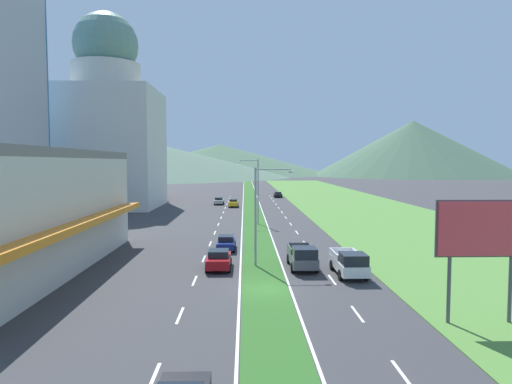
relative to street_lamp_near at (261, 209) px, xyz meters
name	(u,v)px	position (x,y,z in m)	size (l,w,h in m)	color
ground_plane	(265,290)	(0.07, -6.91, -4.86)	(600.00, 600.00, 0.00)	#38383A
grass_median	(252,205)	(0.07, 53.09, -4.83)	(3.20, 240.00, 0.06)	#2D6023
grass_verge_right	(353,205)	(20.67, 53.09, -4.83)	(24.00, 240.00, 0.06)	#518438
lane_dash_left_1	(153,379)	(-5.03, -19.42, -4.86)	(0.16, 2.80, 0.01)	silver
lane_dash_left_2	(180,315)	(-5.03, -11.93, -4.86)	(0.16, 2.80, 0.01)	silver
lane_dash_left_3	(195,281)	(-5.03, -4.44, -4.86)	(0.16, 2.80, 0.01)	silver
lane_dash_left_4	(204,259)	(-5.03, 3.05, -4.86)	(0.16, 2.80, 0.01)	silver
lane_dash_left_5	(210,244)	(-5.03, 10.53, -4.86)	(0.16, 2.80, 0.01)	silver
lane_dash_left_6	(215,233)	(-5.03, 18.02, -4.86)	(0.16, 2.80, 0.01)	silver
lane_dash_left_7	(218,224)	(-5.03, 25.51, -4.86)	(0.16, 2.80, 0.01)	silver
lane_dash_left_8	(221,218)	(-5.03, 33.00, -4.86)	(0.16, 2.80, 0.01)	silver
lane_dash_left_9	(223,212)	(-5.03, 40.49, -4.86)	(0.16, 2.80, 0.01)	silver
lane_dash_left_10	(225,208)	(-5.03, 47.98, -4.86)	(0.16, 2.80, 0.01)	silver
lane_dash_left_11	(227,204)	(-5.03, 55.46, -4.86)	(0.16, 2.80, 0.01)	silver
lane_dash_left_12	(228,201)	(-5.03, 62.95, -4.86)	(0.16, 2.80, 0.01)	silver
lane_dash_left_13	(229,198)	(-5.03, 70.44, -4.86)	(0.16, 2.80, 0.01)	silver
lane_dash_left_14	(230,196)	(-5.03, 77.93, -4.86)	(0.16, 2.80, 0.01)	silver
lane_dash_right_1	(403,376)	(5.17, -19.42, -4.86)	(0.16, 2.80, 0.01)	silver
lane_dash_right_2	(357,314)	(5.17, -11.93, -4.86)	(0.16, 2.80, 0.01)	silver
lane_dash_right_3	(332,280)	(5.17, -4.44, -4.86)	(0.16, 2.80, 0.01)	silver
lane_dash_right_4	(316,258)	(5.17, 3.05, -4.86)	(0.16, 2.80, 0.01)	silver
lane_dash_right_5	(305,243)	(5.17, 10.53, -4.86)	(0.16, 2.80, 0.01)	silver
lane_dash_right_6	(297,232)	(5.17, 18.02, -4.86)	(0.16, 2.80, 0.01)	silver
lane_dash_right_7	(291,224)	(5.17, 25.51, -4.86)	(0.16, 2.80, 0.01)	silver
lane_dash_right_8	(286,217)	(5.17, 33.00, -4.86)	(0.16, 2.80, 0.01)	silver
lane_dash_right_9	(282,212)	(5.17, 40.49, -4.86)	(0.16, 2.80, 0.01)	silver
lane_dash_right_10	(279,208)	(5.17, 47.98, -4.86)	(0.16, 2.80, 0.01)	silver
lane_dash_right_11	(276,204)	(5.17, 55.46, -4.86)	(0.16, 2.80, 0.01)	silver
lane_dash_right_12	(274,201)	(5.17, 62.95, -4.86)	(0.16, 2.80, 0.01)	silver
lane_dash_right_13	(272,198)	(5.17, 70.44, -4.86)	(0.16, 2.80, 0.01)	silver
lane_dash_right_14	(270,196)	(5.17, 77.93, -4.86)	(0.16, 2.80, 0.01)	silver
edge_line_median_left	(243,205)	(-1.68, 53.09, -4.86)	(0.16, 240.00, 0.01)	silver
edge_line_median_right	(260,205)	(1.82, 53.09, -4.86)	(0.16, 240.00, 0.01)	silver
domed_building	(108,127)	(-27.68, 50.28, 10.63)	(19.20, 19.20, 37.11)	silver
midrise_colored	(116,145)	(-32.37, 72.15, 8.05)	(15.46, 15.46, 25.82)	#D83847
hill_far_left	(123,156)	(-73.93, 231.28, 7.29)	(200.32, 200.32, 24.31)	#516B56
hill_far_center	(219,160)	(-19.03, 278.76, 5.70)	(158.28, 158.28, 21.12)	#47664C
hill_far_right	(413,148)	(103.97, 241.36, 12.44)	(126.26, 126.26, 34.60)	#47664C
street_lamp_near	(261,209)	(0.00, 0.00, 0.00)	(3.33, 0.28, 8.29)	#99999E
street_lamp_mid	(256,187)	(0.23, 25.17, 0.41)	(2.98, 0.38, 9.14)	#99999E
billboard_roadside	(482,234)	(11.37, -13.66, 0.07)	(5.00, 0.28, 6.74)	#4C4C51
car_0	(219,201)	(-6.65, 55.38, -4.11)	(1.94, 4.75, 1.47)	#B2B2B7
car_1	(226,243)	(-3.18, 7.09, -4.12)	(1.85, 4.29, 1.47)	navy
car_4	(219,259)	(-3.45, -0.85, -4.06)	(2.02, 4.14, 1.60)	maroon
car_5	(278,194)	(6.95, 73.67, -4.16)	(1.97, 4.32, 1.33)	black
car_6	(233,203)	(-3.53, 50.29, -4.08)	(1.88, 4.77, 1.52)	yellow
pickup_truck_0	(349,263)	(6.72, -3.34, -3.88)	(2.18, 5.40, 2.00)	silver
pickup_truck_1	(303,257)	(3.42, -0.93, -3.88)	(2.18, 5.40, 2.00)	#515459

